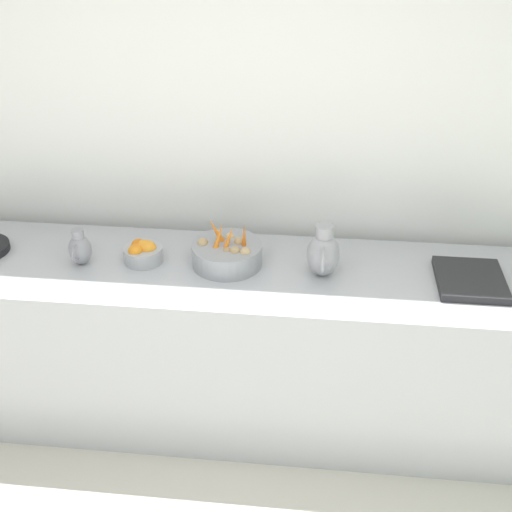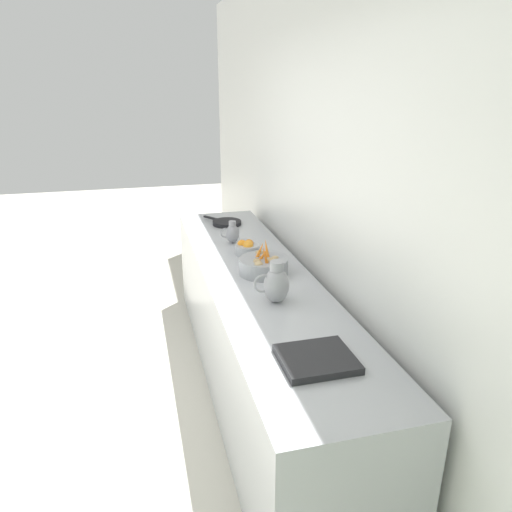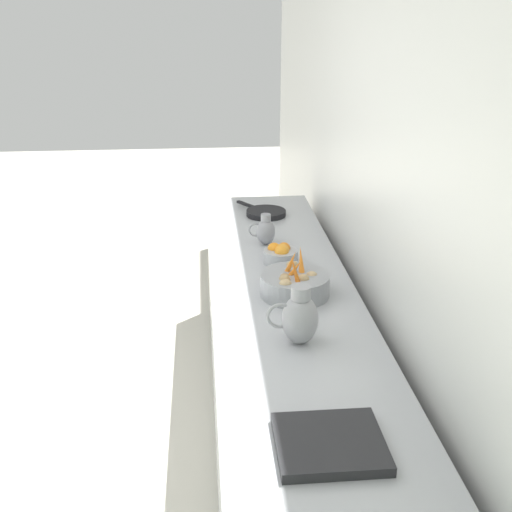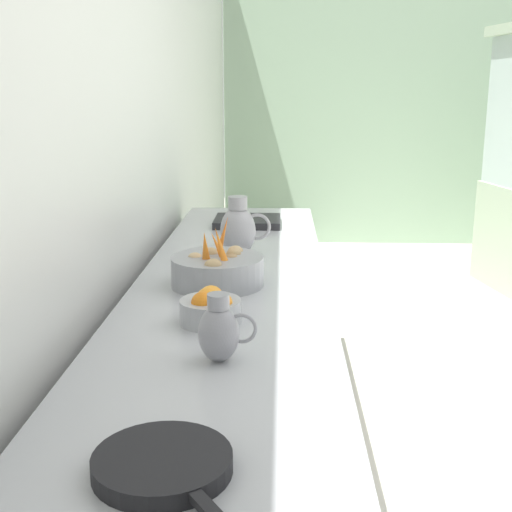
# 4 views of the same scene
# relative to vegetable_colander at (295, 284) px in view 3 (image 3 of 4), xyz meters

# --- Properties ---
(tile_wall_left) EXTENTS (0.10, 8.13, 3.00)m
(tile_wall_left) POSITION_rel_vegetable_colander_xyz_m (-0.42, 0.49, 0.55)
(tile_wall_left) COLOR white
(tile_wall_left) RESTS_ON ground_plane
(prep_counter) EXTENTS (0.71, 3.26, 0.89)m
(prep_counter) POSITION_rel_vegetable_colander_xyz_m (0.04, -0.01, -0.50)
(prep_counter) COLOR #ADAFB5
(prep_counter) RESTS_ON ground_plane
(vegetable_colander) EXTENTS (0.33, 0.33, 0.24)m
(vegetable_colander) POSITION_rel_vegetable_colander_xyz_m (0.00, 0.00, 0.00)
(vegetable_colander) COLOR gray
(vegetable_colander) RESTS_ON prep_counter
(orange_bowl) EXTENTS (0.18, 0.18, 0.11)m
(orange_bowl) POSITION_rel_vegetable_colander_xyz_m (0.02, -0.40, -0.01)
(orange_bowl) COLOR #9EA0A5
(orange_bowl) RESTS_ON prep_counter
(metal_pitcher_tall) EXTENTS (0.21, 0.15, 0.25)m
(metal_pitcher_tall) POSITION_rel_vegetable_colander_xyz_m (0.05, 0.45, 0.06)
(metal_pitcher_tall) COLOR #939399
(metal_pitcher_tall) RESTS_ON prep_counter
(metal_pitcher_short) EXTENTS (0.15, 0.11, 0.18)m
(metal_pitcher_short) POSITION_rel_vegetable_colander_xyz_m (0.07, -0.69, 0.02)
(metal_pitcher_short) COLOR gray
(metal_pitcher_short) RESTS_ON prep_counter
(counter_sink_basin) EXTENTS (0.34, 0.30, 0.04)m
(counter_sink_basin) POSITION_rel_vegetable_colander_xyz_m (0.05, 1.11, -0.04)
(counter_sink_basin) COLOR #232326
(counter_sink_basin) RESTS_ON prep_counter
(skillet_on_counter) EXTENTS (0.31, 0.38, 0.03)m
(skillet_on_counter) POSITION_rel_vegetable_colander_xyz_m (0.02, -1.21, -0.04)
(skillet_on_counter) COLOR black
(skillet_on_counter) RESTS_ON prep_counter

